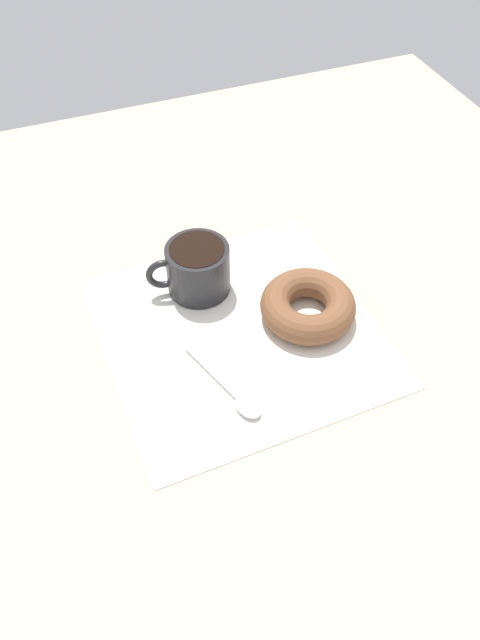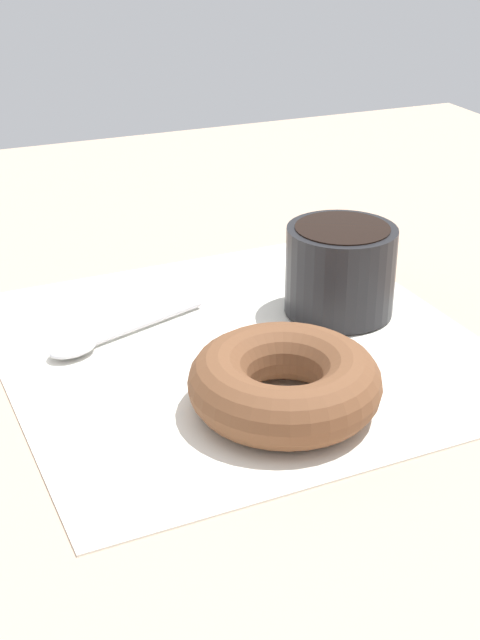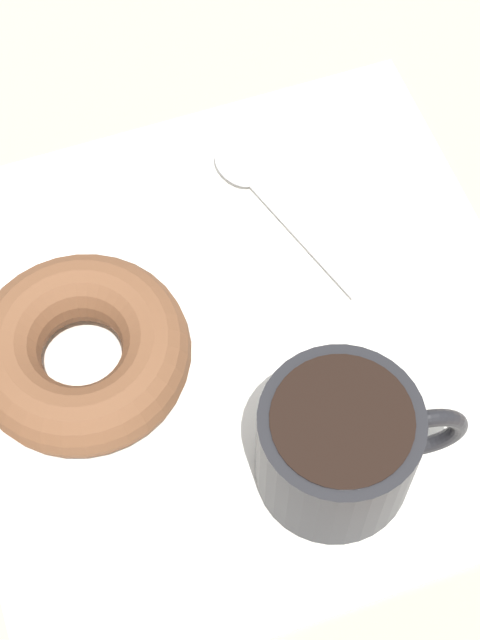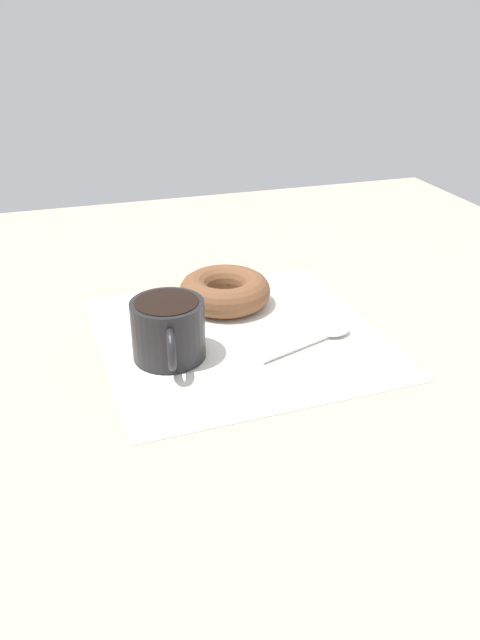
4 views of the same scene
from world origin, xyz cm
name	(u,v)px [view 1 (image 1 of 4)]	position (x,y,z in cm)	size (l,w,h in cm)	color
ground_plane	(250,344)	(0.00, 0.00, -1.00)	(120.00, 120.00, 2.00)	tan
napkin	(240,331)	(1.51, 0.78, 0.15)	(32.87, 32.87, 0.30)	white
coffee_cup	(197,268)	(10.68, 3.25, 3.85)	(8.27, 10.98, 6.83)	black
donut	(308,306)	(0.80, -8.10, 2.21)	(12.09, 12.09, 3.83)	brown
spoon	(237,397)	(-8.02, 4.75, 0.70)	(13.05, 5.77, 0.90)	silver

